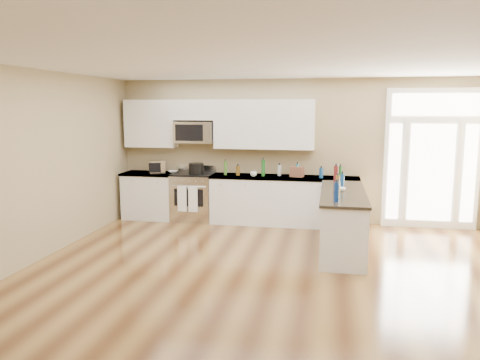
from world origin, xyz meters
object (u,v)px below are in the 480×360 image
object	(u,v)px
peninsula_cabinet	(342,223)
stockpot	(196,168)
kitchen_range	(193,197)
toaster_oven	(157,167)

from	to	relation	value
peninsula_cabinet	stockpot	bearing A→B (deg)	154.23
kitchen_range	toaster_oven	world-z (taller)	toaster_oven
stockpot	toaster_oven	distance (m)	0.83
toaster_oven	kitchen_range	bearing A→B (deg)	-21.09
kitchen_range	peninsula_cabinet	bearing A→B (deg)	-26.61
kitchen_range	toaster_oven	distance (m)	0.94
peninsula_cabinet	kitchen_range	distance (m)	3.23
peninsula_cabinet	stockpot	xyz separation A→B (m)	(-2.80, 1.35, 0.63)
kitchen_range	stockpot	world-z (taller)	stockpot
stockpot	peninsula_cabinet	bearing A→B (deg)	-25.77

